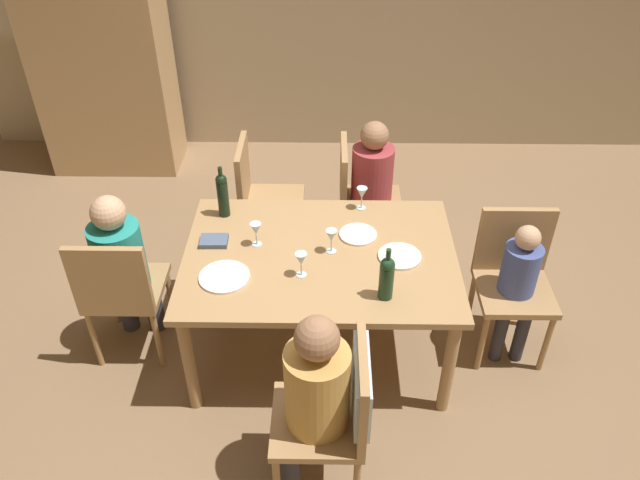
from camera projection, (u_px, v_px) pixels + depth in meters
name	position (u px, v px, depth m)	size (l,w,h in m)	color
ground_plane	(320.00, 343.00, 3.99)	(10.00, 10.00, 0.00)	#846647
rear_room_partition	(324.00, 1.00, 5.37)	(6.40, 0.12, 2.70)	tan
armoire_cabinet	(99.00, 47.00, 5.19)	(1.18, 0.62, 2.18)	tan
dining_table	(320.00, 265.00, 3.60)	(1.56, 1.12, 0.74)	#A87F51
chair_left_end	(121.00, 289.00, 3.61)	(0.44, 0.44, 0.92)	#A87F51
chair_near	(344.00, 403.00, 2.88)	(0.46, 0.44, 0.92)	#A87F51
chair_far_right	(359.00, 194.00, 4.41)	(0.44, 0.44, 0.92)	#A87F51
chair_right_end	(513.00, 273.00, 3.73)	(0.44, 0.44, 0.92)	#A87F51
chair_far_left	(260.00, 194.00, 4.42)	(0.44, 0.44, 0.92)	#A87F51
person_woman_host	(122.00, 262.00, 3.64)	(0.29, 0.34, 1.11)	#33333D
person_man_bearded	(312.00, 395.00, 2.85)	(0.35, 0.30, 1.13)	#33333D
person_man_guest	(376.00, 182.00, 4.35)	(0.33, 0.29, 1.10)	#33333D
person_child_small	(519.00, 282.00, 3.62)	(0.22, 0.25, 0.94)	#33333D
wine_bottle_tall_green	(387.00, 277.00, 3.18)	(0.08, 0.08, 0.31)	#19381E
wine_bottle_dark_red	(223.00, 194.00, 3.77)	(0.07, 0.07, 0.34)	black
wine_glass_near_left	(362.00, 194.00, 3.86)	(0.07, 0.07, 0.15)	silver
wine_glass_centre	(331.00, 236.00, 3.50)	(0.07, 0.07, 0.15)	silver
wine_glass_near_right	(256.00, 230.00, 3.55)	(0.07, 0.07, 0.15)	silver
wine_glass_far	(301.00, 260.00, 3.34)	(0.07, 0.07, 0.15)	silver
dinner_plate_host	(224.00, 277.00, 3.38)	(0.28, 0.28, 0.01)	white
dinner_plate_guest_left	(400.00, 256.00, 3.52)	(0.25, 0.25, 0.01)	silver
dinner_plate_guest_right	(358.00, 234.00, 3.68)	(0.22, 0.22, 0.01)	white
folded_napkin	(214.00, 241.00, 3.62)	(0.16, 0.12, 0.03)	#4C5B75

